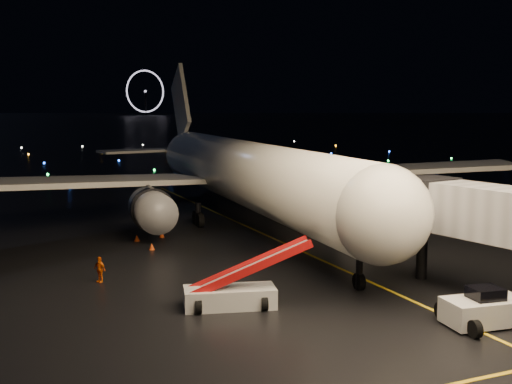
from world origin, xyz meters
TOP-DOWN VIEW (x-y plane):
  - ground at (0.00, 300.00)m, footprint 2000.00×2000.00m
  - lane_centre at (12.00, 15.00)m, footprint 0.25×80.00m
  - airliner at (12.17, 27.92)m, footprint 61.33×58.65m
  - pushback_tug at (12.88, -5.01)m, footprint 4.36×2.66m
  - belt_loader at (2.04, 2.81)m, footprint 7.64×3.76m
  - crew_c at (-3.69, 10.78)m, footprint 0.87×1.02m
  - safety_cone_0 at (1.58, 18.53)m, footprint 0.60×0.60m
  - safety_cone_1 at (3.52, 22.84)m, footprint 0.57×0.57m
  - safety_cone_2 at (1.23, 22.16)m, footprint 0.51×0.51m
  - ferris_wheel at (170.00, 720.00)m, footprint 49.33×16.80m
  - taxiway_lights at (0.00, 106.00)m, footprint 164.00×92.00m

SIDE VIEW (x-z plane):
  - ground at x=0.00m, z-range 0.00..0.00m
  - lane_centre at x=12.00m, z-range 0.00..0.02m
  - taxiway_lights at x=0.00m, z-range 0.00..0.36m
  - safety_cone_1 at x=3.52m, z-range 0.00..0.51m
  - safety_cone_0 at x=1.58m, z-range 0.00..0.53m
  - safety_cone_2 at x=1.23m, z-range 0.00..0.56m
  - crew_c at x=-3.69m, z-range 0.00..1.64m
  - pushback_tug at x=12.88m, z-range 0.00..1.96m
  - belt_loader at x=2.04m, z-range 0.00..3.57m
  - airliner at x=12.17m, z-range 0.00..16.36m
  - ferris_wheel at x=170.00m, z-range 0.00..52.00m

